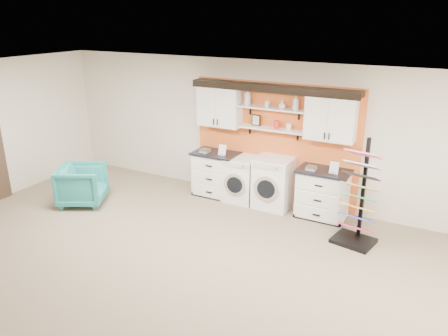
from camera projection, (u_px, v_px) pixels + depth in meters
The scene contains 22 objects.
floor at pixel (157, 305), 5.75m from camera, with size 10.00×10.00×0.00m, color #8C775E.
ceiling at pixel (144, 93), 4.81m from camera, with size 10.00×10.00×0.00m, color white.
wall_back at pixel (275, 133), 8.60m from camera, with size 10.00×10.00×0.00m, color beige.
accent_panel at pixel (274, 143), 8.64m from camera, with size 3.40×0.07×2.40m, color orange.
upper_cabinet_left at pixel (220, 105), 8.77m from camera, with size 0.90×0.35×0.84m.
upper_cabinet_right at pixel (331, 118), 7.76m from camera, with size 0.90×0.35×0.84m.
shelf_lower at pixel (271, 129), 8.39m from camera, with size 1.32×0.28×0.03m, color white.
shelf_upper at pixel (272, 108), 8.26m from camera, with size 1.32×0.28×0.03m, color white.
crown_molding at pixel (273, 87), 8.13m from camera, with size 3.30×0.41×0.13m.
picture_frame at pixel (256, 120), 8.54m from camera, with size 0.18×0.02×0.22m.
canister_red at pixel (276, 125), 8.31m from camera, with size 0.11×0.11×0.16m, color red.
canister_cream at pixel (289, 127), 8.21m from camera, with size 0.10×0.10×0.14m, color silver.
base_cabinet_left at pixel (216, 174), 9.12m from camera, with size 0.95×0.66×0.93m.
base_cabinet_right at pixel (322, 194), 8.11m from camera, with size 0.95×0.66×0.93m.
washer at pixel (242, 179), 8.85m from camera, with size 0.66×0.71×0.92m.
dryer at pixel (273, 183), 8.54m from camera, with size 0.72×0.71×1.01m.
sample_rack at pixel (357, 212), 7.17m from camera, with size 0.74×0.65×1.78m.
armchair at pixel (82, 185), 8.72m from camera, with size 0.84×0.87×0.79m, color teal.
soap_bottle_a at pixel (248, 97), 8.43m from camera, with size 0.13×0.13×0.33m, color silver.
soap_bottle_b at pixel (268, 103), 8.27m from camera, with size 0.07×0.08×0.16m, color silver.
soap_bottle_c at pixel (282, 104), 8.14m from camera, with size 0.13×0.13×0.16m, color silver.
soap_bottle_d at pixel (296, 102), 8.00m from camera, with size 0.11×0.11×0.29m, color silver.
Camera 1 is at (3.06, -3.82, 3.64)m, focal length 35.00 mm.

